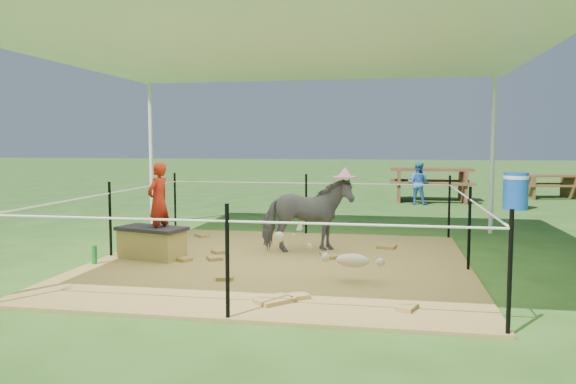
% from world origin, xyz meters
% --- Properties ---
extents(ground, '(90.00, 90.00, 0.00)m').
position_xyz_m(ground, '(0.00, 0.00, 0.00)').
color(ground, '#2D5919').
rests_on(ground, ground).
extents(hay_patch, '(4.60, 4.60, 0.03)m').
position_xyz_m(hay_patch, '(0.00, 0.00, 0.01)').
color(hay_patch, brown).
rests_on(hay_patch, ground).
extents(canopy_tent, '(6.30, 6.30, 2.90)m').
position_xyz_m(canopy_tent, '(0.00, 0.00, 2.69)').
color(canopy_tent, silver).
rests_on(canopy_tent, ground).
extents(rope_fence, '(4.54, 4.54, 1.00)m').
position_xyz_m(rope_fence, '(0.00, -0.00, 0.64)').
color(rope_fence, black).
rests_on(rope_fence, ground).
extents(straw_bale, '(0.88, 0.60, 0.36)m').
position_xyz_m(straw_bale, '(-1.65, -0.06, 0.21)').
color(straw_bale, olive).
rests_on(straw_bale, hay_patch).
extents(dark_cloth, '(0.95, 0.66, 0.04)m').
position_xyz_m(dark_cloth, '(-1.65, -0.06, 0.41)').
color(dark_cloth, black).
rests_on(dark_cloth, straw_bale).
extents(woman, '(0.31, 0.40, 0.97)m').
position_xyz_m(woman, '(-1.55, -0.06, 0.87)').
color(woman, '#A92010').
rests_on(woman, straw_bale).
extents(green_bottle, '(0.08, 0.08, 0.22)m').
position_xyz_m(green_bottle, '(-2.20, -0.51, 0.14)').
color(green_bottle, '#187027').
rests_on(green_bottle, hay_patch).
extents(pony, '(1.30, 0.88, 1.01)m').
position_xyz_m(pony, '(0.24, 0.70, 0.53)').
color(pony, '#4B4A4F').
rests_on(pony, hay_patch).
extents(pink_hat, '(0.31, 0.31, 0.15)m').
position_xyz_m(pink_hat, '(0.24, 0.70, 1.11)').
color(pink_hat, pink).
rests_on(pink_hat, pony).
extents(foal, '(0.98, 0.60, 0.52)m').
position_xyz_m(foal, '(0.96, -0.84, 0.29)').
color(foal, beige).
rests_on(foal, hay_patch).
extents(trash_barrel, '(0.66, 0.66, 0.84)m').
position_xyz_m(trash_barrel, '(4.14, 6.63, 0.42)').
color(trash_barrel, '#174FB2').
rests_on(trash_barrel, ground).
extents(picnic_table_near, '(2.07, 1.50, 0.86)m').
position_xyz_m(picnic_table_near, '(2.38, 8.17, 0.43)').
color(picnic_table_near, brown).
rests_on(picnic_table_near, ground).
extents(picnic_table_far, '(1.70, 1.36, 0.64)m').
position_xyz_m(picnic_table_far, '(5.60, 9.54, 0.32)').
color(picnic_table_far, '#53361C').
rests_on(picnic_table_far, ground).
extents(distant_person, '(0.61, 0.54, 1.04)m').
position_xyz_m(distant_person, '(2.02, 7.28, 0.52)').
color(distant_person, '#3878D3').
rests_on(distant_person, ground).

